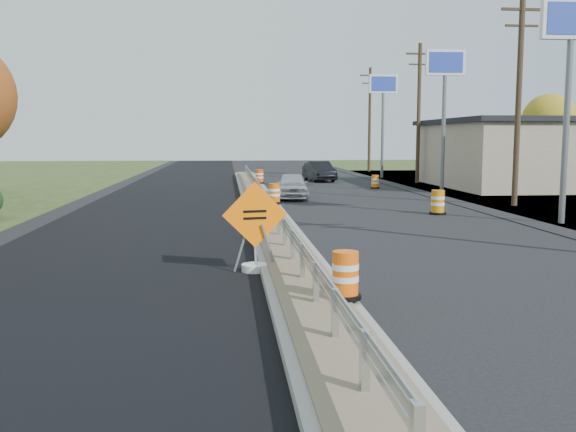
{
  "coord_description": "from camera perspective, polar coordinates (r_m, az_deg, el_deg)",
  "views": [
    {
      "loc": [
        -1.54,
        -18.91,
        3.08
      ],
      "look_at": [
        0.02,
        -2.7,
        1.1
      ],
      "focal_mm": 40.0,
      "sensor_mm": 36.0,
      "label": 1
    }
  ],
  "objects": [
    {
      "name": "barrel_median_far",
      "position": [
        40.65,
        -2.55,
        3.51
      ],
      "size": [
        0.6,
        0.6,
        0.87
      ],
      "color": "black",
      "rests_on": "median"
    },
    {
      "name": "tree_far_yellow",
      "position": [
        59.66,
        22.21,
        7.83
      ],
      "size": [
        4.62,
        4.62,
        6.86
      ],
      "color": "#473523",
      "rests_on": "ground"
    },
    {
      "name": "barrel_shoulder_near",
      "position": [
        26.71,
        13.18,
        1.16
      ],
      "size": [
        0.67,
        0.67,
        0.99
      ],
      "color": "black",
      "rests_on": "ground"
    },
    {
      "name": "car_silver",
      "position": [
        32.74,
        0.37,
        2.71
      ],
      "size": [
        1.9,
        4.03,
        1.33
      ],
      "primitive_type": "imported",
      "rotation": [
        0.0,
        0.0,
        -0.09
      ],
      "color": "silver",
      "rests_on": "ground"
    },
    {
      "name": "median",
      "position": [
        27.11,
        -2.21,
        0.65
      ],
      "size": [
        1.6,
        55.0,
        0.23
      ],
      "color": "gray",
      "rests_on": "ground"
    },
    {
      "name": "barrel_median_near",
      "position": [
        11.51,
        5.12,
        -5.34
      ],
      "size": [
        0.58,
        0.58,
        0.86
      ],
      "color": "black",
      "rests_on": "median"
    },
    {
      "name": "barrel_shoulder_mid",
      "position": [
        39.94,
        7.75,
        3.02
      ],
      "size": [
        0.55,
        0.55,
        0.81
      ],
      "color": "black",
      "rests_on": "ground"
    },
    {
      "name": "car_dark_mid",
      "position": [
        46.29,
        2.79,
        4.01
      ],
      "size": [
        2.05,
        4.5,
        1.43
      ],
      "primitive_type": "imported",
      "rotation": [
        0.0,
        0.0,
        0.13
      ],
      "color": "black",
      "rests_on": "ground"
    },
    {
      "name": "milled_overlay",
      "position": [
        29.21,
        -11.09,
        0.77
      ],
      "size": [
        7.2,
        120.0,
        0.01
      ],
      "primitive_type": "cube",
      "color": "black",
      "rests_on": "ground"
    },
    {
      "name": "pylon_sign_north",
      "position": [
        50.48,
        8.46,
        10.72
      ],
      "size": [
        2.2,
        0.3,
        7.9
      ],
      "color": "slate",
      "rests_on": "ground"
    },
    {
      "name": "barrel_median_mid",
      "position": [
        28.1,
        -1.21,
        1.98
      ],
      "size": [
        0.6,
        0.6,
        0.88
      ],
      "color": "black",
      "rests_on": "median"
    },
    {
      "name": "pylon_sign_south",
      "position": [
        25.23,
        23.83,
        14.1
      ],
      "size": [
        2.2,
        0.3,
        7.9
      ],
      "color": "slate",
      "rests_on": "ground"
    },
    {
      "name": "ground",
      "position": [
        19.22,
        -0.83,
        -2.29
      ],
      "size": [
        140.0,
        140.0,
        0.0
      ],
      "primitive_type": "plane",
      "color": "black",
      "rests_on": "ground"
    },
    {
      "name": "utility_pole_north",
      "position": [
        59.39,
        7.27,
        8.68
      ],
      "size": [
        1.9,
        0.26,
        9.4
      ],
      "color": "#473523",
      "rests_on": "ground"
    },
    {
      "name": "utility_pole_nmid",
      "position": [
        44.88,
        11.54,
        9.17
      ],
      "size": [
        1.9,
        0.26,
        9.4
      ],
      "color": "#473523",
      "rests_on": "ground"
    },
    {
      "name": "caution_sign",
      "position": [
        14.83,
        -2.95,
        -2.96
      ],
      "size": [
        1.5,
        0.63,
        2.1
      ],
      "rotation": [
        0.0,
        0.0,
        0.18
      ],
      "color": "white",
      "rests_on": "ground"
    },
    {
      "name": "pylon_sign_mid",
      "position": [
        37.08,
        13.78,
        12.0
      ],
      "size": [
        2.2,
        0.3,
        7.9
      ],
      "color": "slate",
      "rests_on": "ground"
    },
    {
      "name": "guardrail",
      "position": [
        28.05,
        -2.33,
        2.12
      ],
      "size": [
        0.1,
        46.15,
        0.72
      ],
      "color": "silver",
      "rests_on": "median"
    },
    {
      "name": "utility_pole_smid",
      "position": [
        30.86,
        19.82,
        9.98
      ],
      "size": [
        1.9,
        0.26,
        9.4
      ],
      "color": "#473523",
      "rests_on": "ground"
    }
  ]
}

